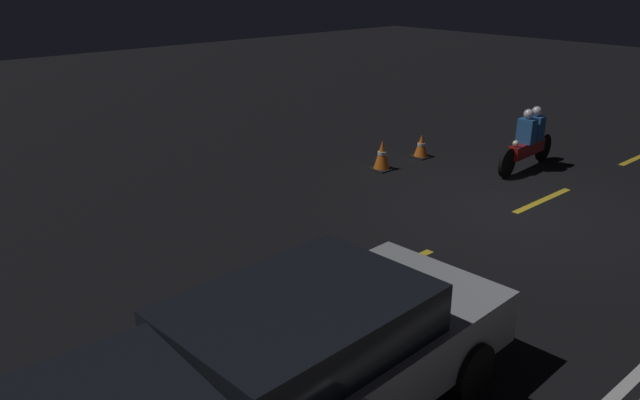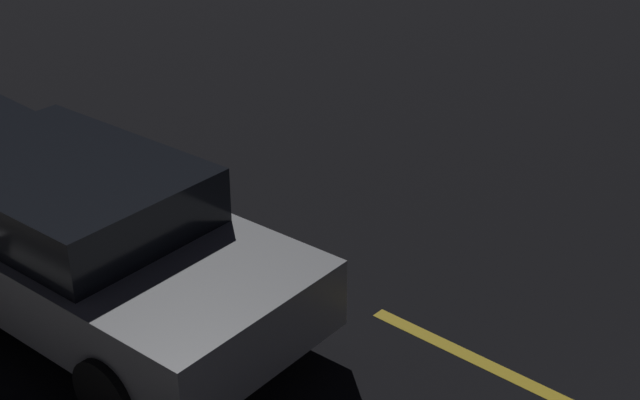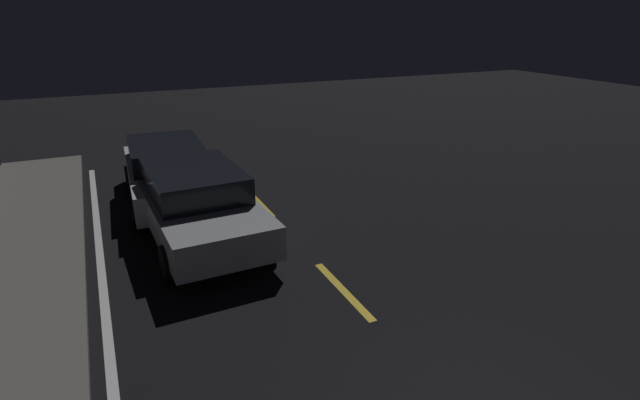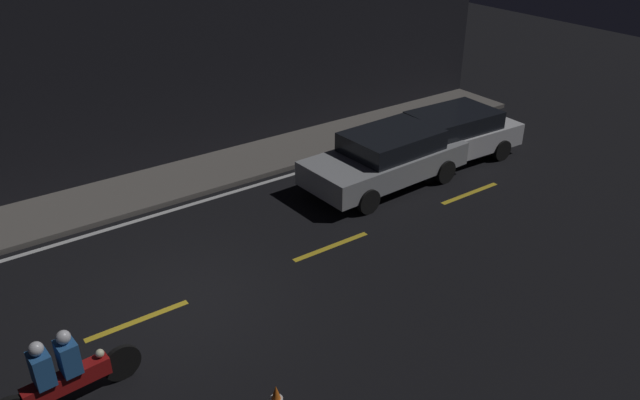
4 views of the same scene
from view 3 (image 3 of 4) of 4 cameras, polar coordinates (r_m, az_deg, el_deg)
The scene contains 4 objects.
lane_dash_d at distance 8.49m, azimuth 2.65°, elevation -10.24°, with size 2.00×0.14×0.01m.
lane_dash_e at distance 12.26m, azimuth -6.97°, elevation -0.29°, with size 2.00×0.14×0.01m.
hatchback_silver at distance 10.30m, azimuth -13.83°, elevation -0.29°, with size 4.53×2.19×1.46m.
sedan_white at distance 12.62m, azimuth -16.94°, elevation 3.19°, with size 4.49×2.10×1.43m.
Camera 3 is at (-2.95, 3.38, 4.36)m, focal length 28.00 mm.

